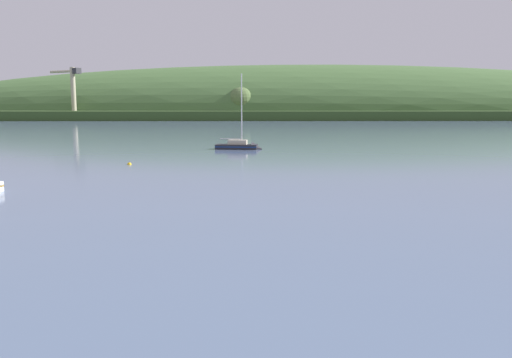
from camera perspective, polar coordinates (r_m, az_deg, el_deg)
far_shoreline_hill at (r=268.21m, az=6.12°, el=6.68°), size 550.62×116.91×51.75m
dockside_crane at (r=241.31m, az=-19.17°, el=8.74°), size 16.55×10.60×22.13m
sailboat_midwater_white at (r=83.73m, az=-1.57°, el=3.42°), size 7.58×2.93×12.76m
mooring_buoy_foreground at (r=64.80m, az=-13.50°, el=1.54°), size 0.50×0.50×0.58m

